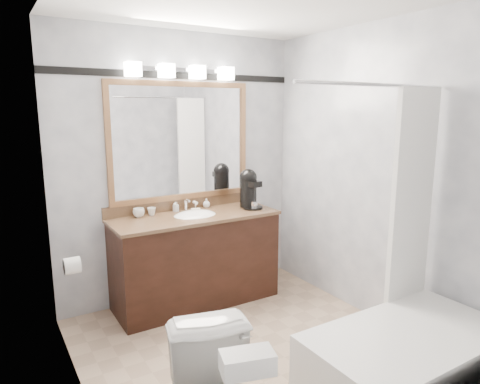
{
  "coord_description": "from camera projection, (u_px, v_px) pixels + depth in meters",
  "views": [
    {
      "loc": [
        -1.62,
        -2.44,
        1.8
      ],
      "look_at": [
        0.08,
        0.35,
        1.17
      ],
      "focal_mm": 32.0,
      "sensor_mm": 36.0,
      "label": 1
    }
  ],
  "objects": [
    {
      "name": "cup_left",
      "position": [
        139.0,
        213.0,
        3.81
      ],
      "size": [
        0.13,
        0.13,
        0.08
      ],
      "primitive_type": "imported",
      "rotation": [
        0.0,
        0.0,
        0.37
      ],
      "color": "white",
      "rests_on": "vanity"
    },
    {
      "name": "bathtub",
      "position": [
        407.0,
        355.0,
        2.69
      ],
      "size": [
        1.3,
        0.75,
        1.96
      ],
      "color": "white",
      "rests_on": "ground"
    },
    {
      "name": "mirror",
      "position": [
        181.0,
        142.0,
        4.0
      ],
      "size": [
        1.4,
        0.04,
        1.1
      ],
      "color": "#9D6E47",
      "rests_on": "room"
    },
    {
      "name": "soap_bar",
      "position": [
        196.0,
        210.0,
        4.03
      ],
      "size": [
        0.1,
        0.08,
        0.03
      ],
      "primitive_type": "cube",
      "rotation": [
        0.0,
        0.0,
        -0.34
      ],
      "color": "beige",
      "rests_on": "vanity"
    },
    {
      "name": "soap_bottle_b",
      "position": [
        206.0,
        203.0,
        4.19
      ],
      "size": [
        0.09,
        0.09,
        0.09
      ],
      "primitive_type": "imported",
      "rotation": [
        0.0,
        0.0,
        -0.3
      ],
      "color": "white",
      "rests_on": "vanity"
    },
    {
      "name": "room",
      "position": [
        257.0,
        190.0,
        2.98
      ],
      "size": [
        2.42,
        2.62,
        2.52
      ],
      "color": "tan",
      "rests_on": "ground"
    },
    {
      "name": "tp_roll",
      "position": [
        72.0,
        266.0,
        3.06
      ],
      "size": [
        0.11,
        0.12,
        0.12
      ],
      "primitive_type": "cylinder",
      "rotation": [
        0.0,
        1.57,
        0.0
      ],
      "color": "white",
      "rests_on": "room"
    },
    {
      "name": "coffee_maker",
      "position": [
        249.0,
        188.0,
        4.15
      ],
      "size": [
        0.2,
        0.25,
        0.38
      ],
      "rotation": [
        0.0,
        0.0,
        0.15
      ],
      "color": "black",
      "rests_on": "vanity"
    },
    {
      "name": "vanity_light_bar",
      "position": [
        182.0,
        71.0,
        3.83
      ],
      "size": [
        1.02,
        0.14,
        0.12
      ],
      "color": "silver",
      "rests_on": "room"
    },
    {
      "name": "tissue_box",
      "position": [
        247.0,
        362.0,
        1.72
      ],
      "size": [
        0.24,
        0.17,
        0.09
      ],
      "primitive_type": "cube",
      "rotation": [
        0.0,
        0.0,
        -0.29
      ],
      "color": "white",
      "rests_on": "toilet"
    },
    {
      "name": "accent_stripe",
      "position": [
        179.0,
        75.0,
        3.9
      ],
      "size": [
        2.4,
        0.01,
        0.06
      ],
      "primitive_type": "cube",
      "color": "black",
      "rests_on": "room"
    },
    {
      "name": "cup_right",
      "position": [
        152.0,
        211.0,
        3.88
      ],
      "size": [
        0.09,
        0.09,
        0.07
      ],
      "primitive_type": "imported",
      "rotation": [
        0.0,
        0.0,
        0.21
      ],
      "color": "white",
      "rests_on": "vanity"
    },
    {
      "name": "vanity",
      "position": [
        196.0,
        257.0,
        3.98
      ],
      "size": [
        1.53,
        0.58,
        0.97
      ],
      "color": "black",
      "rests_on": "ground"
    },
    {
      "name": "soap_bottle_a",
      "position": [
        176.0,
        207.0,
        4.02
      ],
      "size": [
        0.05,
        0.05,
        0.09
      ],
      "primitive_type": "imported",
      "rotation": [
        0.0,
        0.0,
        0.23
      ],
      "color": "white",
      "rests_on": "vanity"
    }
  ]
}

